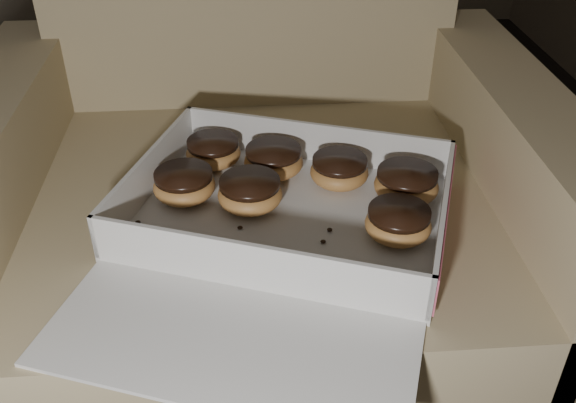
# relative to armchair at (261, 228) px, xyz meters

# --- Properties ---
(armchair) EXTENTS (0.86, 0.73, 0.90)m
(armchair) POSITION_rel_armchair_xyz_m (0.00, 0.00, 0.00)
(armchair) COLOR tan
(armchair) RESTS_ON floor
(bakery_box) EXTENTS (0.54, 0.58, 0.07)m
(bakery_box) POSITION_rel_armchair_xyz_m (0.02, -0.18, 0.13)
(bakery_box) COLOR silver
(bakery_box) RESTS_ON armchair
(donut_a) EXTENTS (0.09, 0.09, 0.04)m
(donut_a) POSITION_rel_armchair_xyz_m (0.02, -0.04, 0.15)
(donut_a) COLOR #BC8841
(donut_a) RESTS_ON bakery_box
(donut_b) EXTENTS (0.08, 0.08, 0.04)m
(donut_b) POSITION_rel_armchair_xyz_m (-0.07, -0.01, 0.15)
(donut_b) COLOR #BC8841
(donut_b) RESTS_ON bakery_box
(donut_c) EXTENTS (0.09, 0.09, 0.04)m
(donut_c) POSITION_rel_armchair_xyz_m (-0.02, -0.12, 0.15)
(donut_c) COLOR #BC8841
(donut_c) RESTS_ON bakery_box
(donut_d) EXTENTS (0.09, 0.09, 0.04)m
(donut_d) POSITION_rel_armchair_xyz_m (0.20, -0.12, 0.15)
(donut_d) COLOR #BC8841
(donut_d) RESTS_ON bakery_box
(donut_e) EXTENTS (0.08, 0.08, 0.04)m
(donut_e) POSITION_rel_armchair_xyz_m (0.11, -0.07, 0.15)
(donut_e) COLOR #BC8841
(donut_e) RESTS_ON bakery_box
(donut_f) EXTENTS (0.08, 0.08, 0.04)m
(donut_f) POSITION_rel_armchair_xyz_m (0.17, -0.20, 0.15)
(donut_f) COLOR #BC8841
(donut_f) RESTS_ON bakery_box
(donut_g) EXTENTS (0.09, 0.09, 0.04)m
(donut_g) POSITION_rel_armchair_xyz_m (-0.10, -0.09, 0.15)
(donut_g) COLOR #BC8841
(donut_g) RESTS_ON bakery_box
(crumb_a) EXTENTS (0.01, 0.01, 0.00)m
(crumb_a) POSITION_rel_armchair_xyz_m (0.08, -0.18, 0.13)
(crumb_a) COLOR black
(crumb_a) RESTS_ON bakery_box
(crumb_b) EXTENTS (0.01, 0.01, 0.00)m
(crumb_b) POSITION_rel_armchair_xyz_m (-0.03, -0.17, 0.13)
(crumb_b) COLOR black
(crumb_b) RESTS_ON bakery_box
(crumb_c) EXTENTS (0.01, 0.01, 0.00)m
(crumb_c) POSITION_rel_armchair_xyz_m (-0.16, -0.15, 0.13)
(crumb_c) COLOR black
(crumb_c) RESTS_ON bakery_box
(crumb_d) EXTENTS (0.01, 0.01, 0.00)m
(crumb_d) POSITION_rel_armchair_xyz_m (0.07, -0.21, 0.13)
(crumb_d) COLOR black
(crumb_d) RESTS_ON bakery_box
(crumb_e) EXTENTS (0.01, 0.01, 0.00)m
(crumb_e) POSITION_rel_armchair_xyz_m (0.05, -0.28, 0.13)
(crumb_e) COLOR black
(crumb_e) RESTS_ON bakery_box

